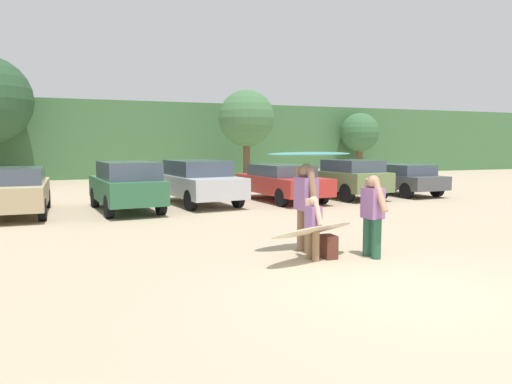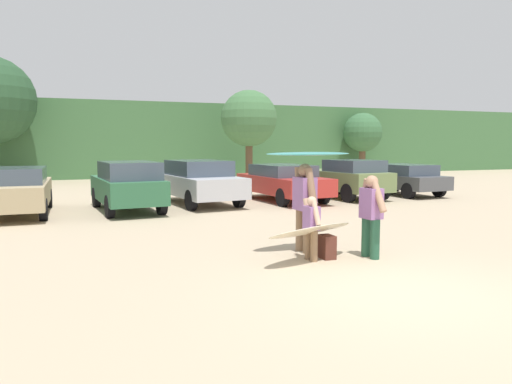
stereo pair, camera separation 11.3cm
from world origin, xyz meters
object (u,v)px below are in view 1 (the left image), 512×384
Objects in this scene: person_adult at (306,202)px; backpack_dropped at (329,247)px; person_child at (313,224)px; surfboard_teal at (311,154)px; parked_car_forest_green at (126,185)px; parked_car_silver at (198,181)px; parked_car_dark_gray at (400,178)px; parked_car_red at (281,181)px; person_companion at (373,211)px; surfboard_cream at (313,230)px; parked_car_olive_green at (344,178)px; parked_car_tan at (16,190)px.

backpack_dropped is at bearing 99.22° from person_adult.
surfboard_teal reaches higher than person_child.
parked_car_forest_green is 2.84m from parked_car_silver.
parked_car_silver is at bearing -94.02° from person_child.
person_child is 2.70× the size of backpack_dropped.
parked_car_forest_green is at bearing 91.19° from parked_car_dark_gray.
person_child is at bearing -168.02° from parked_car_forest_green.
surfboard_teal reaches higher than parked_car_silver.
parked_car_forest_green reaches higher than parked_car_red.
parked_car_red is 3.02× the size of person_companion.
parked_car_dark_gray is 13.06m from surfboard_cream.
parked_car_olive_green is 3.56× the size of person_child.
surfboard_teal reaches higher than parked_car_red.
parked_car_olive_green is 10.97m from surfboard_cream.
parked_car_tan reaches higher than surfboard_cream.
parked_car_silver reaches higher than person_child.
parked_car_silver is at bearing -110.79° from surfboard_cream.
backpack_dropped is (2.93, -8.07, -0.65)m from parked_car_forest_green.
person_companion is 0.80× the size of surfboard_teal.
parked_car_silver is at bearing 91.81° from backpack_dropped.
parked_car_red reaches higher than surfboard_cream.
parked_car_olive_green is 9.62× the size of backpack_dropped.
parked_car_silver is 2.44× the size of surfboard_teal.
parked_car_red is 2.80m from parked_car_olive_green.
surfboard_cream is at bearing 154.53° from parked_car_red.
parked_car_silver is 9.40m from person_companion.
parked_car_olive_green is 1.03× the size of parked_car_dark_gray.
person_adult reaches higher than parked_car_red.
person_companion is (-4.98, -9.16, 0.07)m from parked_car_olive_green.
person_adult reaches higher than person_child.
parked_car_forest_green is at bearing -73.08° from person_adult.
parked_car_dark_gray is (11.70, 1.11, -0.14)m from parked_car_forest_green.
person_child is at bearing 60.53° from surfboard_teal.
parked_car_silver is at bearing 82.41° from parked_car_red.
parked_car_forest_green is at bearing -95.41° from parked_car_tan.
parked_car_forest_green reaches higher than person_child.
surfboard_cream is at bearing 60.01° from surfboard_teal.
parked_car_red is at bearing -117.33° from surfboard_teal.
person_child is at bearing 131.02° from parked_car_dark_gray.
person_adult is 1.48× the size of person_child.
parked_car_tan reaches higher than backpack_dropped.
surfboard_cream is at bearing -8.92° from person_companion.
surfboard_cream is (-9.17, -9.29, -0.14)m from parked_car_dark_gray.
person_child is 0.58m from backpack_dropped.
person_companion is (7.02, -8.58, 0.11)m from parked_car_tan.
surfboard_teal is at bearing -164.79° from parked_car_forest_green.
parked_car_red is 1.15× the size of parked_car_dark_gray.
parked_car_silver is 9.23m from surfboard_cream.
person_companion is at bearing 161.71° from parked_car_red.
surfboard_cream is (5.80, -8.47, -0.20)m from parked_car_tan.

